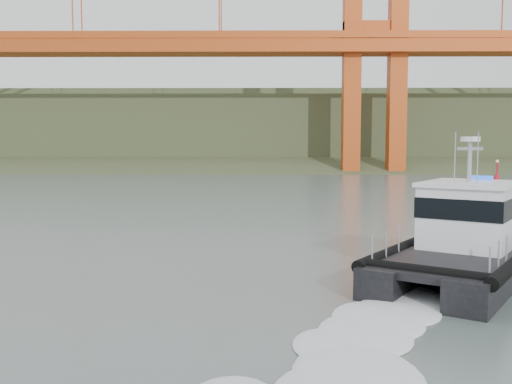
% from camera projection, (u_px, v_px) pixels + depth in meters
% --- Properties ---
extents(ground, '(400.00, 400.00, 0.00)m').
position_uv_depth(ground, '(216.00, 255.00, 26.73)').
color(ground, '#51605C').
rests_on(ground, ground).
extents(headlands, '(500.00, 105.36, 27.12)m').
position_uv_depth(headlands, '(253.00, 137.00, 151.19)').
color(headlands, '#404D2C').
rests_on(headlands, ground).
extents(patrol_boat, '(10.07, 12.12, 5.70)m').
position_uv_depth(patrol_boat, '(467.00, 239.00, 22.68)').
color(patrol_boat, black).
rests_on(patrol_boat, ground).
extents(nav_buoy, '(1.86, 1.86, 3.87)m').
position_uv_depth(nav_buoy, '(497.00, 186.00, 57.00)').
color(nav_buoy, red).
rests_on(nav_buoy, ground).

